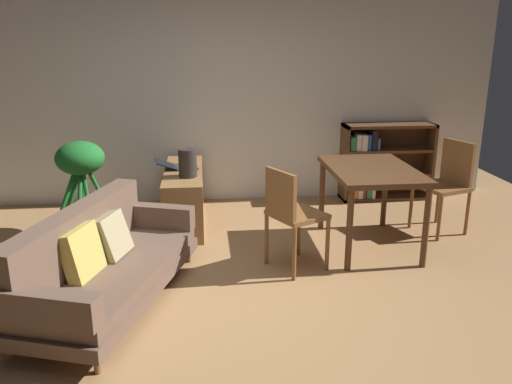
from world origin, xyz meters
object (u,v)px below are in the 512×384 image
Objects in this scene: dining_table at (371,177)px; dining_chair_near at (447,181)px; desk_speaker at (188,163)px; media_console at (185,196)px; potted_floor_plant at (81,174)px; dining_chair_far at (291,212)px; fabric_couch at (102,261)px; open_laptop at (178,166)px; bookshelf at (379,162)px.

dining_chair_near reaches higher than dining_table.
desk_speaker reaches higher than dining_table.
dining_chair_near is at bearing -11.15° from media_console.
media_console is 1.45× the size of potted_floor_plant.
dining_table is 1.28× the size of dining_chair_far.
fabric_couch is 3.48m from dining_chair_near.
fabric_couch is 1.58m from dining_chair_far.
fabric_couch is at bearing -159.51° from dining_table.
media_console is (0.57, 1.74, -0.04)m from fabric_couch.
dining_table is 1.22× the size of dining_chair_near.
media_console is at bearing 168.85° from dining_chair_near.
dining_table is (1.72, -0.57, -0.04)m from desk_speaker.
dining_chair_near is at bearing 20.31° from fabric_couch.
dining_chair_near is (3.26, 1.21, 0.21)m from fabric_couch.
dining_table reaches higher than open_laptop.
dining_chair_near is at bearing -5.22° from desk_speaker.
fabric_couch is 1.91m from open_laptop.
potted_floor_plant reaches higher than open_laptop.
fabric_couch is 3.80m from bookshelf.
desk_speaker is 2.53m from bookshelf.
bookshelf is (-0.31, 1.19, -0.08)m from dining_chair_near.
desk_speaker is at bearing 174.78° from dining_chair_near.
potted_floor_plant is at bearing 150.34° from dining_chair_far.
dining_table is (1.83, -0.95, 0.08)m from open_laptop.
dining_chair_far reaches higher than desk_speaker.
dining_chair_near is 0.84× the size of bookshelf.
dining_chair_far is 2.44m from bookshelf.
desk_speaker is (0.62, 1.45, 0.40)m from fabric_couch.
desk_speaker reaches higher than open_laptop.
potted_floor_plant is at bearing -169.68° from media_console.
open_laptop is 2.82m from dining_chair_near.
dining_chair_near is 1.24m from bookshelf.
bookshelf is (2.38, 0.66, 0.17)m from media_console.
potted_floor_plant is (-0.45, 1.55, 0.29)m from fabric_couch.
dining_chair_far is 0.80× the size of bookshelf.
media_console is 1.63m from dining_chair_far.
dining_table is at bearing -25.89° from media_console.
dining_chair_near reaches higher than media_console.
fabric_couch is at bearing -73.75° from potted_floor_plant.
bookshelf reaches higher than media_console.
dining_table is 1.66m from bookshelf.
dining_chair_far is at bearing -126.18° from bookshelf.
potted_floor_plant is 1.06× the size of dining_chair_far.
fabric_couch is at bearing -140.85° from bookshelf.
fabric_couch is 2.17× the size of dining_chair_far.
potted_floor_plant is at bearing -164.27° from open_laptop.
dining_chair_near is (2.75, -0.62, -0.08)m from open_laptop.
potted_floor_plant is (-1.02, -0.19, 0.33)m from media_console.
potted_floor_plant reaches higher than dining_chair_near.
dining_chair_near is at bearing 23.82° from dining_chair_far.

